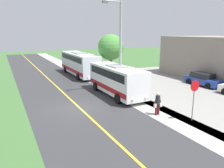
% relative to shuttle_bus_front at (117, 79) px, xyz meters
% --- Properties ---
extents(ground_plane, '(120.00, 120.00, 0.00)m').
position_rel_shuttle_bus_front_xyz_m(ground_plane, '(4.47, 1.99, -1.61)').
color(ground_plane, '#3D6633').
extents(road_surface, '(8.00, 100.00, 0.01)m').
position_rel_shuttle_bus_front_xyz_m(road_surface, '(4.47, 1.99, -1.61)').
color(road_surface, '#333335').
rests_on(road_surface, ground).
extents(sidewalk, '(2.40, 100.00, 0.01)m').
position_rel_shuttle_bus_front_xyz_m(sidewalk, '(-0.73, 1.99, -1.61)').
color(sidewalk, '#B2ADA3').
rests_on(sidewalk, ground).
extents(parking_lot_surface, '(14.00, 36.00, 0.01)m').
position_rel_shuttle_bus_front_xyz_m(parking_lot_surface, '(-7.93, 4.99, -1.61)').
color(parking_lot_surface, gray).
rests_on(parking_lot_surface, ground).
extents(road_centre_line, '(0.16, 100.00, 0.00)m').
position_rel_shuttle_bus_front_xyz_m(road_centre_line, '(4.47, 1.99, -1.60)').
color(road_centre_line, gold).
rests_on(road_centre_line, ground).
extents(shuttle_bus_front, '(2.58, 8.00, 2.92)m').
position_rel_shuttle_bus_front_xyz_m(shuttle_bus_front, '(0.00, 0.00, 0.00)').
color(shuttle_bus_front, white).
rests_on(shuttle_bus_front, ground).
extents(transit_bus_rear, '(2.71, 10.21, 3.24)m').
position_rel_shuttle_bus_front_xyz_m(transit_bus_rear, '(-0.06, -11.36, 0.17)').
color(transit_bus_rear, silver).
rests_on(transit_bus_rear, ground).
extents(pedestrian_with_bags, '(0.72, 0.34, 1.71)m').
position_rel_shuttle_bus_front_xyz_m(pedestrian_with_bags, '(-0.19, 6.10, -0.69)').
color(pedestrian_with_bags, '#4C1919').
rests_on(pedestrian_with_bags, ground).
extents(stop_sign, '(0.76, 0.07, 2.88)m').
position_rel_shuttle_bus_front_xyz_m(stop_sign, '(-1.63, 8.09, 0.35)').
color(stop_sign, slate).
rests_on(stop_sign, ground).
extents(street_light_pole, '(1.97, 0.24, 8.85)m').
position_rel_shuttle_bus_front_xyz_m(street_light_pole, '(-0.42, -0.20, 3.23)').
color(street_light_pole, '#9E9EA3').
rests_on(street_light_pole, ground).
extents(parked_car_near, '(2.03, 4.40, 1.45)m').
position_rel_shuttle_bus_front_xyz_m(parked_car_near, '(-10.89, 0.93, -0.92)').
color(parked_car_near, navy).
rests_on(parked_car_near, ground).
extents(tree_curbside, '(3.31, 3.31, 5.80)m').
position_rel_shuttle_bus_front_xyz_m(tree_curbside, '(-2.93, -7.13, 2.50)').
color(tree_curbside, '#4C3826').
rests_on(tree_curbside, ground).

